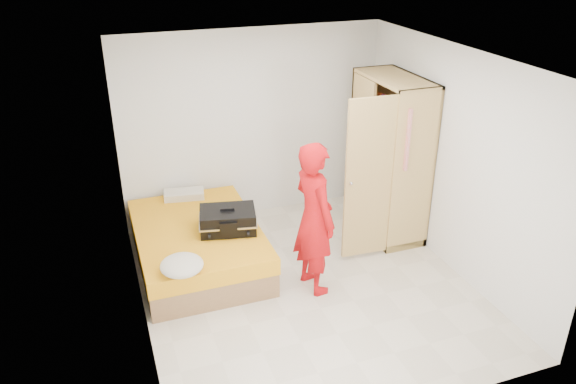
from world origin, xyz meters
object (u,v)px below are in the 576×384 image
object	(u,v)px
round_cushion	(182,265)
suitcase	(228,220)
wardrobe	(387,163)
bed	(198,245)
person	(314,218)

from	to	relation	value
round_cushion	suitcase	bearing A→B (deg)	46.85
wardrobe	suitcase	xyz separation A→B (m)	(-2.16, -0.14, -0.37)
bed	wardrobe	size ratio (longest dim) A/B	0.96
bed	person	distance (m)	1.58
wardrobe	person	distance (m)	1.63
bed	round_cushion	world-z (taller)	round_cushion
person	wardrobe	bearing A→B (deg)	-67.14
suitcase	wardrobe	bearing A→B (deg)	15.83
suitcase	round_cushion	xyz separation A→B (m)	(-0.67, -0.72, -0.04)
wardrobe	person	bearing A→B (deg)	-147.56
suitcase	round_cushion	size ratio (longest dim) A/B	1.66
wardrobe	round_cushion	world-z (taller)	wardrobe
bed	round_cushion	distance (m)	1.02
bed	suitcase	distance (m)	0.54
suitcase	bed	bearing A→B (deg)	163.56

